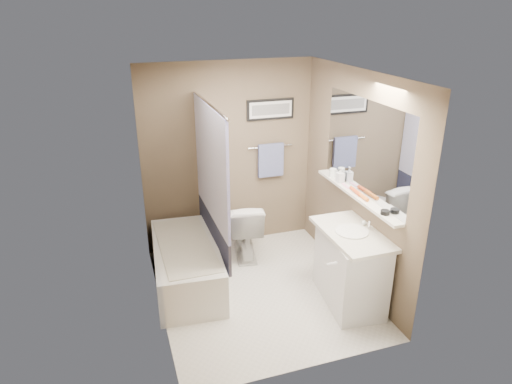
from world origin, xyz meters
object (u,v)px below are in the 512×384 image
object	(u,v)px
glass_jar	(333,173)
soap_bottle	(340,175)
vanity	(350,269)
hair_brush_back	(355,191)
candle_bowl_near	(385,212)
toilet	(244,228)
hair_brush_front	(362,196)
bathtub	(187,265)

from	to	relation	value
glass_jar	soap_bottle	size ratio (longest dim) A/B	0.59
vanity	glass_jar	xyz separation A→B (m)	(0.19, 0.86, 0.77)
hair_brush_back	soap_bottle	size ratio (longest dim) A/B	1.30
hair_brush_back	candle_bowl_near	bearing A→B (deg)	-90.00
toilet	soap_bottle	xyz separation A→B (m)	(0.96, -0.62, 0.82)
hair_brush_front	hair_brush_back	distance (m)	0.15
bathtub	vanity	world-z (taller)	vanity
glass_jar	toilet	bearing A→B (deg)	155.32
toilet	glass_jar	size ratio (longest dim) A/B	7.50
hair_brush_front	hair_brush_back	size ratio (longest dim) A/B	1.00
soap_bottle	hair_brush_back	bearing A→B (deg)	-90.00
hair_brush_back	bathtub	bearing A→B (deg)	163.25
vanity	hair_brush_back	bearing A→B (deg)	67.83
bathtub	hair_brush_back	bearing A→B (deg)	-12.43
soap_bottle	glass_jar	bearing A→B (deg)	90.00
hair_brush_front	soap_bottle	xyz separation A→B (m)	(0.00, 0.50, 0.06)
toilet	vanity	size ratio (longest dim) A/B	0.83
hair_brush_back	glass_jar	distance (m)	0.53
toilet	candle_bowl_near	size ratio (longest dim) A/B	8.33
bathtub	hair_brush_front	bearing A→B (deg)	-16.68
candle_bowl_near	soap_bottle	world-z (taller)	soap_bottle
bathtub	glass_jar	size ratio (longest dim) A/B	15.00
hair_brush_back	hair_brush_front	bearing A→B (deg)	-90.00
bathtub	glass_jar	bearing A→B (deg)	4.04
glass_jar	soap_bottle	world-z (taller)	soap_bottle
hair_brush_front	glass_jar	world-z (taller)	glass_jar
vanity	soap_bottle	distance (m)	1.07
glass_jar	soap_bottle	bearing A→B (deg)	-90.00
hair_brush_back	soap_bottle	distance (m)	0.35
glass_jar	candle_bowl_near	bearing A→B (deg)	-90.00
toilet	candle_bowl_near	distance (m)	1.97
hair_brush_back	glass_jar	xyz separation A→B (m)	(0.00, 0.53, 0.03)
toilet	glass_jar	distance (m)	1.32
bathtub	hair_brush_back	size ratio (longest dim) A/B	6.82
toilet	glass_jar	bearing A→B (deg)	165.05
bathtub	glass_jar	xyz separation A→B (m)	(1.79, -0.01, 0.92)
glass_jar	soap_bottle	distance (m)	0.18
glass_jar	soap_bottle	xyz separation A→B (m)	(0.00, -0.18, 0.03)
candle_bowl_near	glass_jar	xyz separation A→B (m)	(0.00, 1.10, 0.03)
vanity	hair_brush_front	distance (m)	0.78
hair_brush_back	glass_jar	bearing A→B (deg)	90.00
vanity	candle_bowl_near	size ratio (longest dim) A/B	10.00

